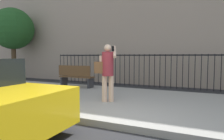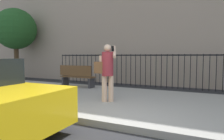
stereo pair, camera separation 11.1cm
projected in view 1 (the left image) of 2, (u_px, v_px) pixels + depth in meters
name	position (u px, v px, depth m)	size (l,w,h in m)	color
ground_plane	(109.00, 129.00, 4.10)	(60.00, 60.00, 0.00)	#28282B
sidewalk	(140.00, 103.00, 6.09)	(28.00, 4.40, 0.15)	#9E9B93
iron_fence	(163.00, 66.00, 9.38)	(12.03, 0.04, 1.60)	black
pedestrian_on_phone	(107.00, 69.00, 5.89)	(0.72, 0.57, 1.70)	beige
street_bench	(76.00, 76.00, 8.70)	(1.60, 0.45, 0.95)	brown
street_tree_mid	(13.00, 29.00, 12.45)	(2.55, 2.55, 4.49)	#4C3823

